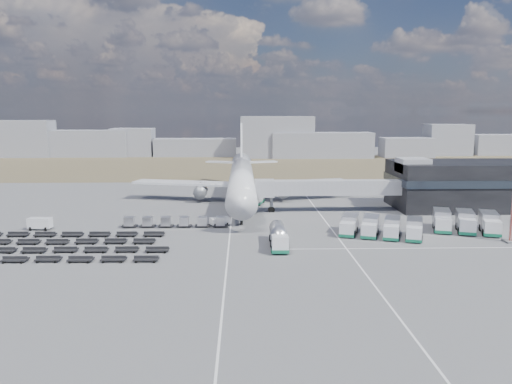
{
  "coord_description": "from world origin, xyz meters",
  "views": [
    {
      "loc": [
        0.16,
        -81.14,
        20.68
      ],
      "look_at": [
        3.03,
        21.86,
        4.0
      ],
      "focal_mm": 35.0,
      "sensor_mm": 36.0,
      "label": 1
    }
  ],
  "objects": [
    {
      "name": "terminal",
      "position": [
        47.77,
        23.96,
        5.25
      ],
      "size": [
        30.4,
        16.4,
        11.0
      ],
      "color": "black",
      "rests_on": "ground"
    },
    {
      "name": "service_trucks_far",
      "position": [
        38.97,
        2.51,
        1.73
      ],
      "size": [
        12.35,
        10.71,
        3.18
      ],
      "rotation": [
        0.0,
        0.0,
        -0.31
      ],
      "color": "silver",
      "rests_on": "ground"
    },
    {
      "name": "ground",
      "position": [
        0.0,
        0.0,
        0.0
      ],
      "size": [
        420.0,
        420.0,
        0.0
      ],
      "primitive_type": "plane",
      "color": "#565659",
      "rests_on": "ground"
    },
    {
      "name": "catering_truck",
      "position": [
        3.49,
        29.9,
        1.36
      ],
      "size": [
        3.71,
        6.2,
        2.66
      ],
      "rotation": [
        0.0,
        0.0,
        -0.25
      ],
      "color": "silver",
      "rests_on": "ground"
    },
    {
      "name": "skyline",
      "position": [
        -34.16,
        149.81,
        7.78
      ],
      "size": [
        307.66,
        25.14,
        23.46
      ],
      "color": "gray",
      "rests_on": "ground"
    },
    {
      "name": "service_trucks_near",
      "position": [
        23.38,
        -0.36,
        1.58
      ],
      "size": [
        14.73,
        11.15,
        2.9
      ],
      "rotation": [
        0.0,
        0.0,
        -0.34
      ],
      "color": "silver",
      "rests_on": "ground"
    },
    {
      "name": "uld_row",
      "position": [
        -12.01,
        7.03,
        1.04
      ],
      "size": [
        19.1,
        1.85,
        1.73
      ],
      "rotation": [
        0.0,
        0.0,
        -0.01
      ],
      "color": "black",
      "rests_on": "ground"
    },
    {
      "name": "jet_bridge",
      "position": [
        15.9,
        20.42,
        5.05
      ],
      "size": [
        30.3,
        3.8,
        7.05
      ],
      "color": "#939399",
      "rests_on": "ground"
    },
    {
      "name": "pushback_tug",
      "position": [
        -4.0,
        8.0,
        0.76
      ],
      "size": [
        3.89,
        3.11,
        1.52
      ],
      "primitive_type": "cube",
      "rotation": [
        0.0,
        0.0,
        0.41
      ],
      "color": "silver",
      "rests_on": "ground"
    },
    {
      "name": "utility_van",
      "position": [
        -35.6,
        5.8,
        1.07
      ],
      "size": [
        4.09,
        2.1,
        2.14
      ],
      "primitive_type": "cube",
      "rotation": [
        0.0,
        0.0,
        -0.08
      ],
      "color": "silver",
      "rests_on": "ground"
    },
    {
      "name": "baggage_dollies",
      "position": [
        -29.1,
        -6.52,
        0.41
      ],
      "size": [
        36.46,
        16.52,
        0.82
      ],
      "rotation": [
        0.0,
        0.0,
        -0.01
      ],
      "color": "black",
      "rests_on": "ground"
    },
    {
      "name": "fuel_tanker",
      "position": [
        5.73,
        -6.44,
        1.62
      ],
      "size": [
        2.68,
        10.05,
        3.24
      ],
      "rotation": [
        0.0,
        0.0,
        -0.01
      ],
      "color": "silver",
      "rests_on": "ground"
    },
    {
      "name": "grass_strip",
      "position": [
        0.0,
        110.0,
        0.01
      ],
      "size": [
        420.0,
        90.0,
        0.01
      ],
      "primitive_type": "cube",
      "color": "brown",
      "rests_on": "ground"
    },
    {
      "name": "lane_markings",
      "position": [
        9.77,
        3.0,
        0.01
      ],
      "size": [
        47.12,
        110.0,
        0.01
      ],
      "color": "silver",
      "rests_on": "ground"
    },
    {
      "name": "airliner",
      "position": [
        0.0,
        32.38,
        5.29
      ],
      "size": [
        51.59,
        64.53,
        17.62
      ],
      "color": "silver",
      "rests_on": "ground"
    }
  ]
}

